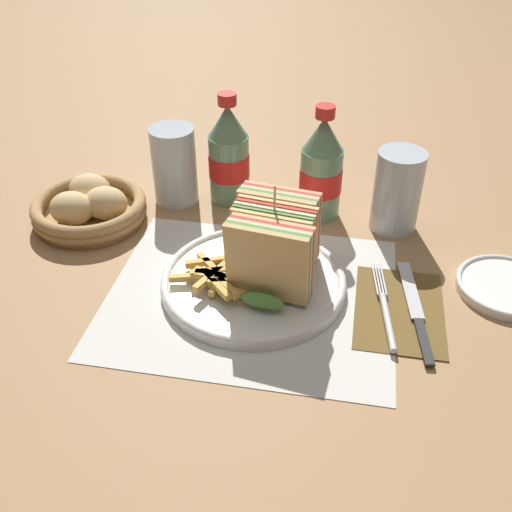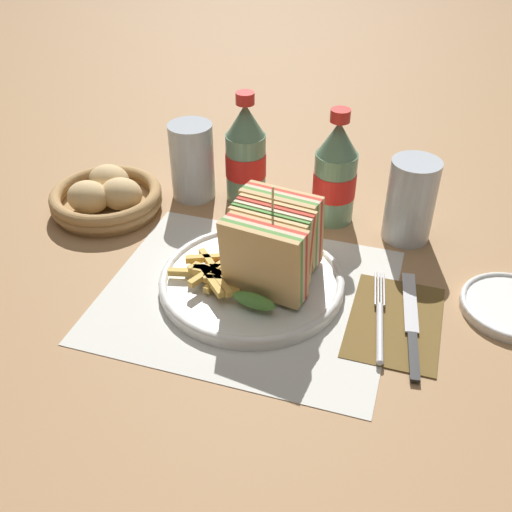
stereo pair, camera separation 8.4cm
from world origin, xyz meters
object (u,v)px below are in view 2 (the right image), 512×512
object	(u,v)px
club_sandwich	(272,246)
glass_near	(410,206)
coke_bottle_near	(246,155)
plate_main	(252,281)
fork	(380,323)
knife	(411,323)
glass_far	(192,161)
bread_basket	(107,197)
coke_bottle_far	(335,175)

from	to	relation	value
club_sandwich	glass_near	xyz separation A→B (m)	(0.17, 0.19, -0.02)
coke_bottle_near	glass_near	xyz separation A→B (m)	(0.28, -0.04, -0.02)
plate_main	fork	distance (m)	0.19
fork	knife	bearing A→B (deg)	12.27
glass_far	club_sandwich	bearing A→B (deg)	-45.87
fork	glass_near	xyz separation A→B (m)	(0.01, 0.23, 0.05)
knife	glass_far	xyz separation A→B (m)	(-0.40, 0.23, 0.06)
coke_bottle_near	glass_far	xyz separation A→B (m)	(-0.09, -0.02, -0.02)
fork	knife	world-z (taller)	fork
club_sandwich	coke_bottle_near	world-z (taller)	coke_bottle_near
club_sandwich	fork	size ratio (longest dim) A/B	0.91
glass_near	bread_basket	bearing A→B (deg)	-171.90
glass_near	glass_far	world-z (taller)	same
plate_main	coke_bottle_near	distance (m)	0.26
plate_main	bread_basket	xyz separation A→B (m)	(-0.30, 0.12, 0.02)
club_sandwich	coke_bottle_far	size ratio (longest dim) A/B	0.86
coke_bottle_far	glass_far	size ratio (longest dim) A/B	1.44
plate_main	bread_basket	world-z (taller)	bread_basket
glass_far	bread_basket	xyz separation A→B (m)	(-0.12, -0.09, -0.04)
plate_main	glass_near	xyz separation A→B (m)	(0.19, 0.19, 0.05)
club_sandwich	knife	xyz separation A→B (m)	(0.20, -0.02, -0.07)
knife	glass_far	size ratio (longest dim) A/B	1.56
coke_bottle_near	fork	bearing A→B (deg)	-44.52
knife	glass_near	size ratio (longest dim) A/B	1.56
coke_bottle_near	glass_far	distance (m)	0.09
glass_near	club_sandwich	bearing A→B (deg)	-131.42
plate_main	fork	size ratio (longest dim) A/B	1.46
glass_far	bread_basket	world-z (taller)	glass_far
club_sandwich	knife	bearing A→B (deg)	-6.49
coke_bottle_near	coke_bottle_far	distance (m)	0.16
knife	bread_basket	size ratio (longest dim) A/B	1.11
plate_main	knife	xyz separation A→B (m)	(0.22, -0.02, -0.00)
plate_main	club_sandwich	bearing A→B (deg)	12.13
club_sandwich	glass_far	world-z (taller)	club_sandwich
plate_main	knife	size ratio (longest dim) A/B	1.26
bread_basket	club_sandwich	bearing A→B (deg)	-20.17
coke_bottle_near	coke_bottle_far	bearing A→B (deg)	-8.13
coke_bottle_far	glass_far	distance (m)	0.25
knife	glass_far	bearing A→B (deg)	141.89
fork	bread_basket	size ratio (longest dim) A/B	0.96
glass_near	coke_bottle_far	bearing A→B (deg)	171.42
club_sandwich	bread_basket	world-z (taller)	club_sandwich
club_sandwich	bread_basket	xyz separation A→B (m)	(-0.32, 0.12, -0.05)
coke_bottle_far	plate_main	bearing A→B (deg)	-108.51
knife	coke_bottle_near	world-z (taller)	coke_bottle_near
club_sandwich	glass_near	size ratio (longest dim) A/B	1.23
club_sandwich	plate_main	bearing A→B (deg)	-167.87
glass_near	coke_bottle_near	bearing A→B (deg)	171.67
glass_far	glass_near	bearing A→B (deg)	-3.20
fork	club_sandwich	bearing A→B (deg)	158.72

